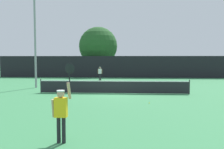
# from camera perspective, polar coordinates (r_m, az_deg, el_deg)

# --- Properties ---
(ground_plane) EXTENTS (120.00, 120.00, 0.00)m
(ground_plane) POSITION_cam_1_polar(r_m,az_deg,el_deg) (18.34, 0.39, -4.45)
(ground_plane) COLOR #387F4C
(tennis_net) EXTENTS (11.28, 0.08, 1.07)m
(tennis_net) POSITION_cam_1_polar(r_m,az_deg,el_deg) (18.28, 0.39, -2.86)
(tennis_net) COLOR #232328
(tennis_net) RESTS_ON ground
(perimeter_fence) EXTENTS (33.99, 0.12, 2.97)m
(perimeter_fence) POSITION_cam_1_polar(r_m,az_deg,el_deg) (33.33, 1.90, 1.81)
(perimeter_fence) COLOR black
(perimeter_fence) RESTS_ON ground
(player_serving) EXTENTS (0.67, 0.39, 2.50)m
(player_serving) POSITION_cam_1_polar(r_m,az_deg,el_deg) (7.73, -11.80, -7.73)
(player_serving) COLOR yellow
(player_serving) RESTS_ON ground
(player_receiving) EXTENTS (0.57, 0.24, 1.61)m
(player_receiving) POSITION_cam_1_polar(r_m,az_deg,el_deg) (29.17, -2.84, 0.55)
(player_receiving) COLOR white
(player_receiving) RESTS_ON ground
(tennis_ball) EXTENTS (0.07, 0.07, 0.07)m
(tennis_ball) POSITION_cam_1_polar(r_m,az_deg,el_deg) (14.42, 8.73, -6.62)
(tennis_ball) COLOR #CCE033
(tennis_ball) RESTS_ON ground
(light_pole) EXTENTS (1.18, 0.28, 8.14)m
(light_pole) POSITION_cam_1_polar(r_m,az_deg,el_deg) (22.91, -17.61, 8.63)
(light_pole) COLOR gray
(light_pole) RESTS_ON ground
(large_tree) EXTENTS (5.81, 5.81, 7.42)m
(large_tree) POSITION_cam_1_polar(r_m,az_deg,el_deg) (37.27, -3.27, 6.65)
(large_tree) COLOR brown
(large_tree) RESTS_ON ground
(parked_car_near) EXTENTS (2.16, 4.31, 1.69)m
(parked_car_near) POSITION_cam_1_polar(r_m,az_deg,el_deg) (39.95, -1.27, 1.12)
(parked_car_near) COLOR navy
(parked_car_near) RESTS_ON ground
(parked_car_mid) EXTENTS (2.50, 4.44, 1.69)m
(parked_car_mid) POSITION_cam_1_polar(r_m,az_deg,el_deg) (41.33, 4.65, 1.20)
(parked_car_mid) COLOR white
(parked_car_mid) RESTS_ON ground
(parked_car_far) EXTENTS (2.17, 4.32, 1.69)m
(parked_car_far) POSITION_cam_1_polar(r_m,az_deg,el_deg) (40.98, 11.87, 1.11)
(parked_car_far) COLOR navy
(parked_car_far) RESTS_ON ground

